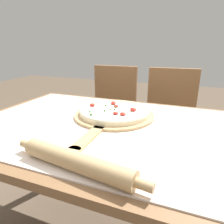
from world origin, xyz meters
name	(u,v)px	position (x,y,z in m)	size (l,w,h in m)	color
dining_table	(104,147)	(0.00, 0.00, 0.61)	(1.23, 0.86, 0.72)	brown
towel_cloth	(104,124)	(0.00, 0.00, 0.73)	(1.15, 0.78, 0.00)	silver
pizza_peel	(113,116)	(0.01, 0.09, 0.74)	(0.39, 0.60, 0.01)	tan
pizza	(114,111)	(0.01, 0.11, 0.75)	(0.34, 0.34, 0.03)	beige
rolling_pin	(76,162)	(0.07, -0.34, 0.76)	(0.45, 0.10, 0.06)	tan
chair_left	(112,111)	(-0.26, 0.77, 0.52)	(0.40, 0.40, 0.89)	brown
chair_right	(169,118)	(0.22, 0.77, 0.52)	(0.42, 0.42, 0.89)	brown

